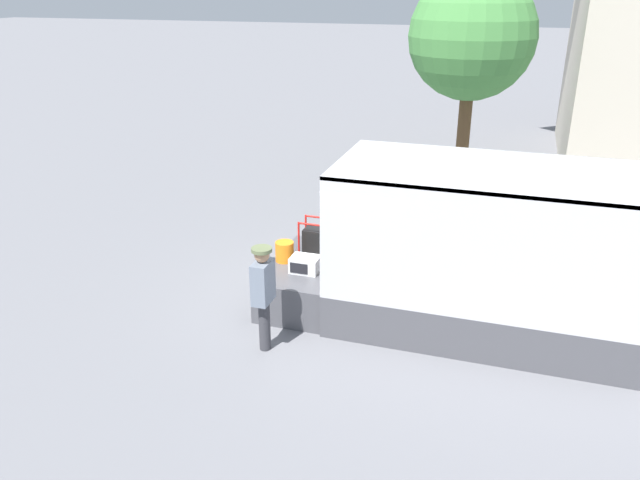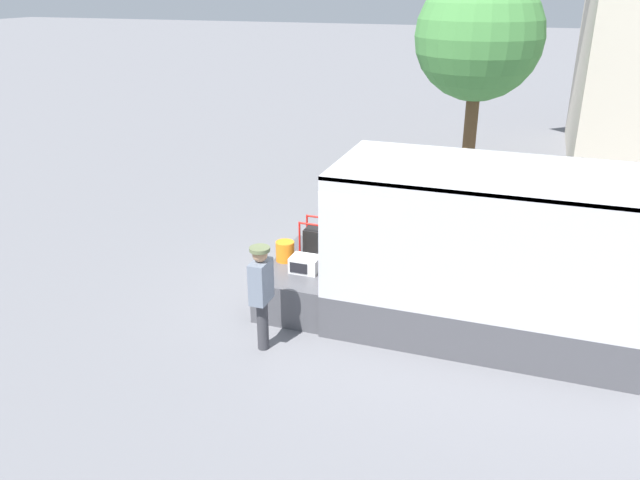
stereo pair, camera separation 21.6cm
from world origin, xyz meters
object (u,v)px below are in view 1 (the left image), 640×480
(street_tree, at_px, (472,37))
(portable_generator, at_px, (320,240))
(box_truck, at_px, (602,288))
(orange_bucket, at_px, (285,251))
(microwave, at_px, (305,264))
(worker_person, at_px, (263,288))

(street_tree, bearing_deg, portable_generator, -103.45)
(box_truck, distance_m, orange_bucket, 5.26)
(microwave, height_order, portable_generator, portable_generator)
(worker_person, bearing_deg, portable_generator, 86.31)
(orange_bucket, bearing_deg, microwave, -31.95)
(microwave, height_order, orange_bucket, orange_bucket)
(microwave, xyz_separation_m, orange_bucket, (-0.50, 0.31, 0.05))
(box_truck, height_order, microwave, box_truck)
(street_tree, bearing_deg, orange_bucket, -105.69)
(street_tree, bearing_deg, box_truck, -69.59)
(orange_bucket, bearing_deg, street_tree, 74.31)
(portable_generator, bearing_deg, street_tree, 76.55)
(box_truck, distance_m, portable_generator, 4.81)
(box_truck, xyz_separation_m, street_tree, (-2.99, 8.03, 3.08))
(microwave, bearing_deg, portable_generator, 91.56)
(microwave, relative_size, street_tree, 0.09)
(box_truck, xyz_separation_m, portable_generator, (-4.79, 0.52, 0.00))
(street_tree, bearing_deg, microwave, -101.93)
(portable_generator, distance_m, street_tree, 8.32)
(microwave, distance_m, orange_bucket, 0.59)
(microwave, xyz_separation_m, portable_generator, (-0.02, 0.88, 0.10))
(microwave, relative_size, orange_bucket, 1.36)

